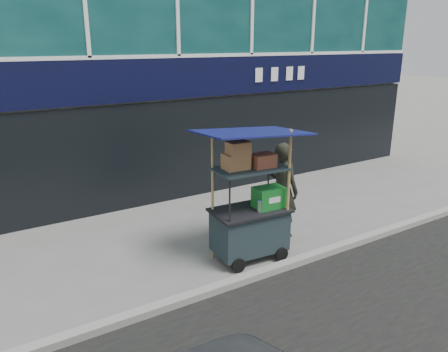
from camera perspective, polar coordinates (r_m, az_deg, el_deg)
ground at (r=7.90m, az=7.65°, el=-11.09°), size 80.00×80.00×0.00m
curb at (r=7.73m, az=8.62°, el=-11.27°), size 80.00×0.18×0.12m
vendor_cart at (r=7.66m, az=3.54°, el=-4.95°), size 1.85×1.37×2.39m
vendor_man at (r=8.60m, az=7.60°, el=-1.78°), size 0.63×0.79×1.89m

